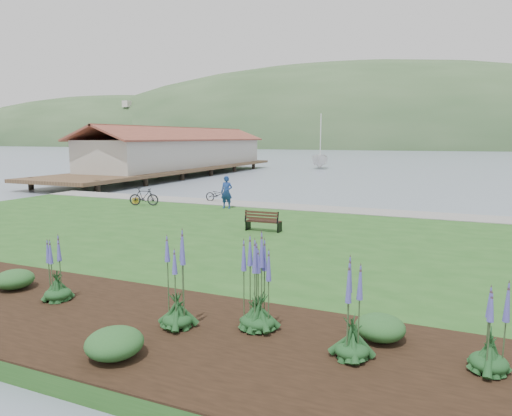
% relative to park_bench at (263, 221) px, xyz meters
% --- Properties ---
extents(ground, '(600.00, 600.00, 0.00)m').
position_rel_park_bench_xyz_m(ground, '(-1.21, -0.11, -0.85)').
color(ground, slate).
rests_on(ground, ground).
extents(lawn, '(34.00, 20.00, 0.40)m').
position_rel_park_bench_xyz_m(lawn, '(-1.21, -2.11, -0.65)').
color(lawn, '#22511C').
rests_on(lawn, ground).
extents(shoreline_path, '(34.00, 2.20, 0.03)m').
position_rel_park_bench_xyz_m(shoreline_path, '(-1.21, 6.79, -0.43)').
color(shoreline_path, gray).
rests_on(shoreline_path, lawn).
extents(garden_bed, '(24.00, 4.40, 0.04)m').
position_rel_park_bench_xyz_m(garden_bed, '(1.79, -9.91, -0.43)').
color(garden_bed, black).
rests_on(garden_bed, lawn).
extents(far_hillside, '(580.00, 80.00, 38.00)m').
position_rel_park_bench_xyz_m(far_hillside, '(18.79, 169.89, -0.85)').
color(far_hillside, '#34542F').
rests_on(far_hillside, ground).
extents(pier_pavilion, '(8.00, 36.00, 5.40)m').
position_rel_park_bench_xyz_m(pier_pavilion, '(-21.21, 27.41, 1.79)').
color(pier_pavilion, '#4C3826').
rests_on(pier_pavilion, ground).
extents(park_bench, '(1.47, 0.64, 0.90)m').
position_rel_park_bench_xyz_m(park_bench, '(0.00, 0.00, 0.00)').
color(park_bench, black).
rests_on(park_bench, lawn).
extents(person, '(0.82, 0.61, 2.09)m').
position_rel_park_bench_xyz_m(person, '(-4.19, 4.98, 0.60)').
color(person, navy).
rests_on(person, lawn).
extents(bicycle_a, '(0.64, 1.67, 0.86)m').
position_rel_park_bench_xyz_m(bicycle_a, '(-5.83, 7.09, -0.02)').
color(bicycle_a, black).
rests_on(bicycle_a, lawn).
extents(bicycle_b, '(0.99, 1.76, 1.02)m').
position_rel_park_bench_xyz_m(bicycle_b, '(-9.01, 4.03, 0.06)').
color(bicycle_b, black).
rests_on(bicycle_b, lawn).
extents(sailboat, '(10.23, 10.37, 23.65)m').
position_rel_park_bench_xyz_m(sailboat, '(-9.52, 44.00, -0.85)').
color(sailboat, silver).
rests_on(sailboat, ground).
extents(pannier, '(0.29, 0.36, 0.33)m').
position_rel_park_bench_xyz_m(pannier, '(-9.94, 4.45, -0.28)').
color(pannier, gold).
rests_on(pannier, lawn).
extents(echium_0, '(0.62, 0.62, 2.22)m').
position_rel_park_bench_xyz_m(echium_0, '(2.11, -9.74, 0.50)').
color(echium_0, '#153B1B').
rests_on(echium_0, garden_bed).
extents(echium_1, '(0.62, 0.62, 2.20)m').
position_rel_park_bench_xyz_m(echium_1, '(3.59, -9.17, 0.49)').
color(echium_1, '#153B1B').
rests_on(echium_1, garden_bed).
extents(echium_2, '(0.62, 0.62, 1.82)m').
position_rel_park_bench_xyz_m(echium_2, '(5.64, -9.66, 0.26)').
color(echium_2, '#153B1B').
rests_on(echium_2, garden_bed).
extents(echium_3, '(0.62, 0.62, 1.77)m').
position_rel_park_bench_xyz_m(echium_3, '(7.81, -9.24, 0.24)').
color(echium_3, '#153B1B').
rests_on(echium_3, garden_bed).
extents(echium_4, '(0.62, 0.62, 1.77)m').
position_rel_park_bench_xyz_m(echium_4, '(-1.36, -9.52, 0.29)').
color(echium_4, '#153B1B').
rests_on(echium_4, garden_bed).
extents(echium_5, '(0.62, 0.62, 2.10)m').
position_rel_park_bench_xyz_m(echium_5, '(3.70, -9.19, 0.44)').
color(echium_5, '#153B1B').
rests_on(echium_5, garden_bed).
extents(shrub_0, '(0.96, 0.96, 0.48)m').
position_rel_park_bench_xyz_m(shrub_0, '(-3.05, -9.32, -0.17)').
color(shrub_0, '#1E4C21').
rests_on(shrub_0, garden_bed).
extents(shrub_1, '(1.02, 1.02, 0.51)m').
position_rel_park_bench_xyz_m(shrub_1, '(1.80, -11.26, -0.15)').
color(shrub_1, '#1E4C21').
rests_on(shrub_1, garden_bed).
extents(shrub_2, '(0.95, 0.95, 0.48)m').
position_rel_park_bench_xyz_m(shrub_2, '(5.98, -8.70, -0.17)').
color(shrub_2, '#1E4C21').
rests_on(shrub_2, garden_bed).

